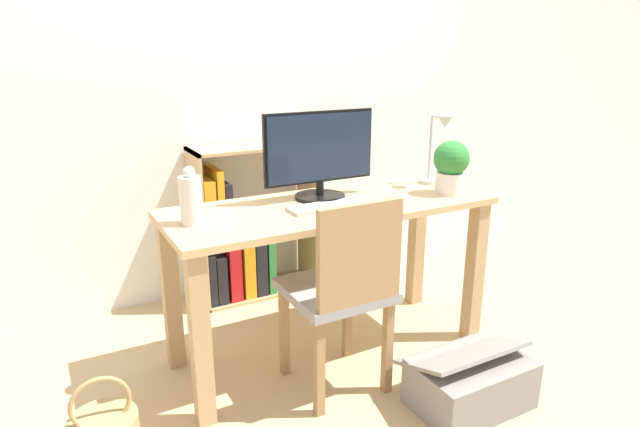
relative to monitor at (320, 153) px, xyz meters
name	(u,v)px	position (x,y,z in m)	size (l,w,h in m)	color
ground_plane	(330,349)	(0.00, -0.10, -0.95)	(10.00, 10.00, 0.00)	tan
wall_back	(248,68)	(0.00, 0.85, 0.35)	(8.00, 0.05, 2.60)	silver
desk	(330,235)	(0.00, -0.10, -0.36)	(1.48, 0.56, 0.74)	tan
monitor	(320,153)	(0.00, 0.00, 0.00)	(0.54, 0.23, 0.40)	black
keyboard	(332,206)	(-0.03, -0.16, -0.21)	(0.39, 0.12, 0.02)	#B2B2B7
vase	(190,199)	(-0.62, -0.10, -0.11)	(0.09, 0.09, 0.23)	silver
desk_lamp	(438,143)	(0.63, -0.06, 0.00)	(0.10, 0.19, 0.35)	#B7B7BC
potted_plant	(451,165)	(0.58, -0.22, -0.08)	(0.17, 0.17, 0.25)	silver
chair	(343,288)	(-0.11, -0.40, -0.48)	(0.40, 0.40, 0.86)	gray
bookshelf	(240,240)	(-0.16, 0.68, -0.61)	(0.71, 0.28, 0.89)	tan
storage_box	(470,381)	(0.30, -0.74, -0.84)	(0.48, 0.36, 0.27)	gray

